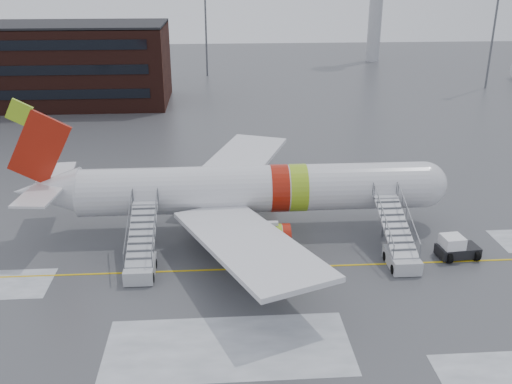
{
  "coord_description": "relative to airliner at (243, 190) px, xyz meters",
  "views": [
    {
      "loc": [
        -6.33,
        -37.0,
        20.15
      ],
      "look_at": [
        -3.45,
        3.87,
        4.0
      ],
      "focal_mm": 40.0,
      "sensor_mm": 36.0,
      "label": 1
    }
  ],
  "objects": [
    {
      "name": "airstair_fwd",
      "position": [
        11.13,
        -6.54,
        -2.35
      ],
      "size": [
        2.05,
        7.7,
        3.48
      ],
      "color": "#B3B5BB",
      "rests_on": "ground"
    },
    {
      "name": "light_mast_far_ne",
      "position": [
        46.4,
        56.13,
        10.42
      ],
      "size": [
        1.2,
        1.2,
        24.25
      ],
      "color": "#595B60",
      "rests_on": "ground"
    },
    {
      "name": "ground",
      "position": [
        4.4,
        -5.87,
        -3.42
      ],
      "size": [
        260.0,
        260.0,
        0.0
      ],
      "primitive_type": "plane",
      "color": "#494C4F",
      "rests_on": "ground"
    },
    {
      "name": "airstair_aft",
      "position": [
        -7.54,
        -6.54,
        -2.35
      ],
      "size": [
        2.05,
        7.7,
        3.48
      ],
      "color": "#AFB2B7",
      "rests_on": "ground"
    },
    {
      "name": "airliner",
      "position": [
        0.0,
        0.0,
        0.0
      ],
      "size": [
        35.03,
        32.97,
        11.18
      ],
      "color": "silver",
      "rests_on": "ground"
    },
    {
      "name": "pushback_tug",
      "position": [
        15.57,
        -6.13,
        -2.66
      ],
      "size": [
        3.17,
        2.5,
        1.72
      ],
      "color": "black",
      "rests_on": "ground"
    },
    {
      "name": "light_mast_far_n",
      "position": [
        -3.6,
        72.13,
        10.42
      ],
      "size": [
        1.2,
        1.2,
        24.25
      ],
      "color": "#595B60",
      "rests_on": "ground"
    }
  ]
}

